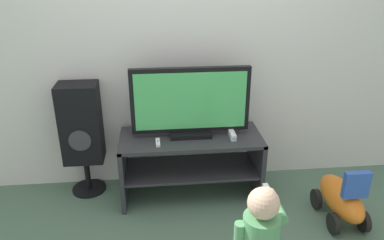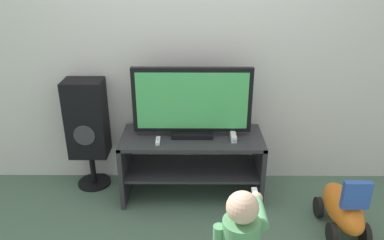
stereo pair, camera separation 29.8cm
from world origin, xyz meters
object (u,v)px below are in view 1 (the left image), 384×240
game_console (232,134)px  television (190,103)px  ride_on_toy (342,198)px  child (260,238)px  speaker_tower (81,126)px  remote_primary (158,142)px

game_console → television: bearing=167.8°
game_console → ride_on_toy: (0.82, -0.43, -0.40)m
television → ride_on_toy: 1.43m
child → ride_on_toy: bearing=38.8°
television → speaker_tower: bearing=171.6°
game_console → speaker_tower: bearing=170.6°
child → ride_on_toy: child is taller
remote_primary → child: size_ratio=0.16×
game_console → child: child is taller
television → child: size_ratio=1.18×
remote_primary → speaker_tower: 0.70m
ride_on_toy → game_console: bearing=152.3°
game_console → ride_on_toy: game_console is taller
remote_primary → speaker_tower: bearing=157.3°
remote_primary → ride_on_toy: bearing=-14.4°
game_console → child: bearing=-93.2°
game_console → remote_primary: (-0.62, -0.06, -0.01)m
remote_primary → speaker_tower: size_ratio=0.13×
child → speaker_tower: 1.81m
game_console → child: 1.14m
game_console → speaker_tower: size_ratio=0.17×
ride_on_toy → remote_primary: bearing=165.6°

